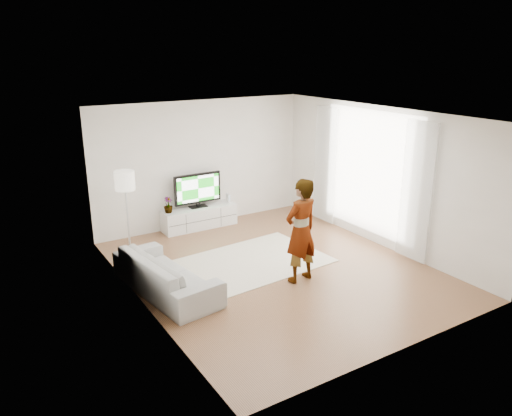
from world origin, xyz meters
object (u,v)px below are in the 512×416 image
media_console (199,217)px  television (198,189)px  floor_lamp (125,184)px  player (301,231)px  rug (255,261)px  sofa (166,273)px

media_console → television: size_ratio=1.55×
television → floor_lamp: 2.03m
player → rug: bearing=-85.8°
rug → floor_lamp: size_ratio=1.56×
television → rug: bearing=-88.2°
media_console → sofa: bearing=-125.7°
rug → floor_lamp: (-1.90, 1.56, 1.42)m
television → floor_lamp: size_ratio=0.65×
player → floor_lamp: player is taller
media_console → rug: bearing=-88.1°
rug → player: bearing=-78.0°
sofa → rug: bearing=-89.6°
media_console → floor_lamp: floor_lamp is taller
player → sofa: player is taller
media_console → rug: 2.26m
media_console → sofa: 3.10m
media_console → television: 0.65m
media_console → sofa: size_ratio=0.76×
rug → sofa: 1.93m
player → sofa: 2.35m
sofa → floor_lamp: bearing=-7.4°
rug → player: 1.46m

